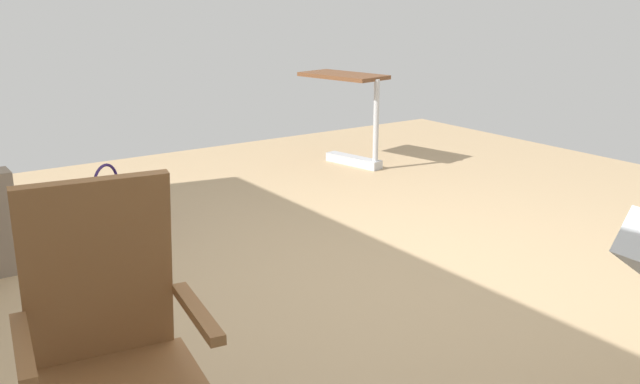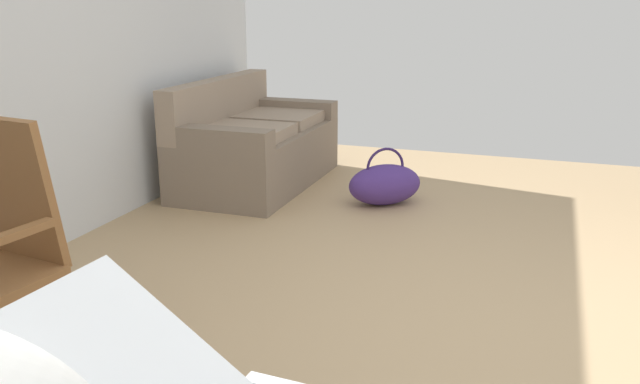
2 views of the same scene
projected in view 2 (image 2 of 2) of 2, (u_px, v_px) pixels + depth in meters
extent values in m
plane|color=tan|center=(485.00, 344.00, 2.91)|extent=(7.50, 7.50, 0.00)
cube|color=#7D6C5C|center=(258.00, 157.00, 5.37)|extent=(1.60, 0.85, 0.45)
cube|color=gray|center=(242.00, 134.00, 4.95)|extent=(0.67, 0.65, 0.10)
cube|color=gray|center=(279.00, 118.00, 5.62)|extent=(0.67, 0.65, 0.10)
cube|color=gray|center=(218.00, 103.00, 5.36)|extent=(1.60, 0.16, 0.40)
cube|color=#7D6C5C|center=(217.00, 169.00, 4.71)|extent=(0.18, 0.85, 0.60)
cube|color=#7D6C5C|center=(290.00, 132.00, 6.00)|extent=(0.18, 0.85, 0.60)
cylinder|color=brown|center=(59.00, 320.00, 2.60)|extent=(0.04, 0.04, 0.40)
cube|color=brown|center=(13.00, 191.00, 2.56)|extent=(0.18, 0.44, 0.60)
cube|color=brown|center=(6.00, 237.00, 2.30)|extent=(0.39, 0.10, 0.03)
ellipsoid|color=#472D7A|center=(385.00, 185.00, 4.87)|extent=(0.60, 0.64, 0.30)
torus|color=#312055|center=(385.00, 168.00, 4.83)|extent=(0.20, 0.25, 0.30)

